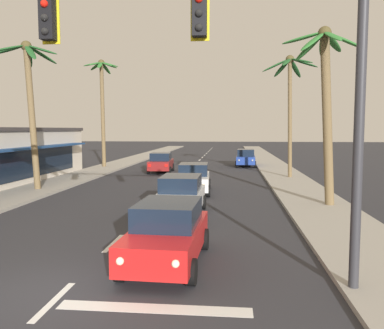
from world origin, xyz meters
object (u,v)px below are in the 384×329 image
Objects in this scene: palm_right_second at (326,86)px; palm_right_third at (290,88)px; sedan_fifth_in_queue at (194,178)px; traffic_signal_mast at (209,52)px; sedan_lead_at_stop_bar at (168,232)px; sedan_oncoming_far at (161,162)px; palm_left_second at (30,89)px; sedan_third_in_queue at (181,195)px; palm_left_third at (102,93)px; sedan_parked_nearest_kerb at (246,158)px.

palm_right_third reaches higher than palm_right_second.
sedan_fifth_in_queue is at bearing 149.75° from palm_right_second.
traffic_signal_mast is 1.26× the size of palm_right_second.
sedan_lead_at_stop_bar is 1.00× the size of sedan_oncoming_far.
traffic_signal_mast is at bearing -102.70° from palm_right_third.
palm_right_third reaches higher than palm_left_second.
palm_left_second is at bearing 148.82° from sedan_third_in_queue.
sedan_third_in_queue is (-1.61, 7.72, -4.49)m from traffic_signal_mast.
palm_right_second is (15.95, -3.40, -0.35)m from palm_left_second.
sedan_lead_at_stop_bar is 0.50× the size of palm_right_third.
sedan_fifth_in_queue is 0.45× the size of palm_left_third.
palm_right_third reaches higher than sedan_fifth_in_queue.
traffic_signal_mast is at bearing -50.43° from palm_left_second.
palm_right_third is at bearing 73.02° from sedan_lead_at_stop_bar.
sedan_parked_nearest_kerb is at bearing 106.04° from palm_right_third.
sedan_fifth_in_queue is 10.80m from palm_left_second.
sedan_lead_at_stop_bar is 0.45× the size of palm_left_third.
palm_left_second is at bearing -154.78° from palm_right_third.
sedan_lead_at_stop_bar is at bearing -96.11° from sedan_parked_nearest_kerb.
palm_left_third reaches higher than palm_right_third.
traffic_signal_mast is 14.65m from sedan_fifth_in_queue.
palm_left_third is (-10.31, 26.17, 6.19)m from sedan_lead_at_stop_bar.
palm_left_second is 0.97× the size of palm_right_third.
palm_left_third is at bearing 111.51° from sedan_lead_at_stop_bar.
sedan_lead_at_stop_bar is 11.44m from palm_right_second.
palm_left_third is (-0.37, 14.28, 1.07)m from palm_left_second.
palm_right_third reaches higher than sedan_oncoming_far.
palm_right_second is at bearing -54.45° from sedan_oncoming_far.
palm_left_second reaches higher than sedan_fifth_in_queue.
sedan_parked_nearest_kerb is 11.66m from palm_right_third.
palm_right_second is (6.45, -3.76, 4.77)m from sedan_fifth_in_queue.
palm_right_third is at bearing 25.22° from palm_left_second.
palm_right_second is (6.42, 2.37, 4.77)m from sedan_third_in_queue.
sedan_oncoming_far is (-5.40, 24.37, -4.49)m from traffic_signal_mast.
palm_left_third is at bearing 91.47° from palm_left_second.
sedan_oncoming_far is at bearing 109.66° from sedan_fifth_in_queue.
palm_right_second is at bearing -30.25° from sedan_fifth_in_queue.
sedan_third_in_queue is 17.07m from sedan_oncoming_far.
sedan_parked_nearest_kerb is (3.54, 22.96, 0.00)m from sedan_third_in_queue.
sedan_lead_at_stop_bar is 21.05m from palm_right_third.
traffic_signal_mast reaches higher than sedan_parked_nearest_kerb.
palm_right_third is (15.86, 7.47, 0.66)m from palm_left_second.
sedan_third_in_queue and sedan_parked_nearest_kerb have the same top height.
palm_left_second is at bearing 129.92° from sedan_lead_at_stop_bar.
palm_left_third reaches higher than traffic_signal_mast.
sedan_fifth_in_queue is 8.86m from palm_right_second.
palm_left_third is at bearing 112.51° from traffic_signal_mast.
palm_right_second reaches higher than sedan_parked_nearest_kerb.
sedan_parked_nearest_kerb is 21.34m from palm_right_second.
traffic_signal_mast reaches higher than sedan_fifth_in_queue.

